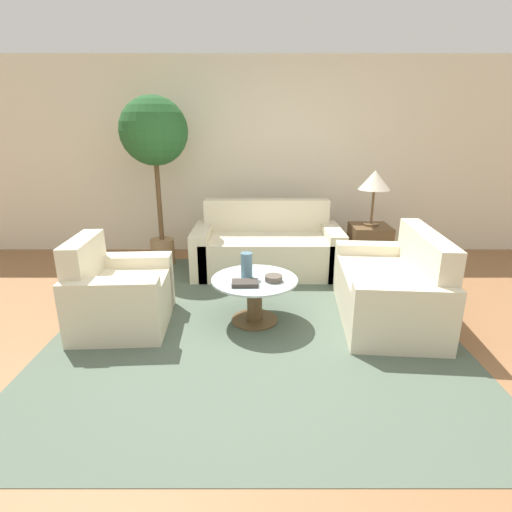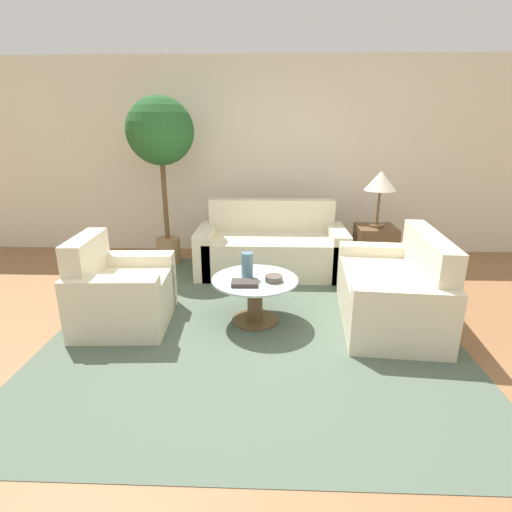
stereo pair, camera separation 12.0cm
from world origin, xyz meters
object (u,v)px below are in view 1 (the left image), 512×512
Objects in this scene: loveseat at (395,290)px; bowl at (275,278)px; armchair at (118,296)px; table_lamp at (376,182)px; potted_plant at (156,138)px; sofa_main at (268,248)px; coffee_table at (256,294)px; vase at (248,265)px; book_stack at (246,283)px.

loveseat reaches higher than bowl.
table_lamp is at bearing -64.51° from armchair.
loveseat is at bearing -32.10° from potted_plant.
potted_plant is (-2.60, 0.25, 0.48)m from table_lamp.
sofa_main is at bearing -9.82° from potted_plant.
potted_plant is (-1.20, 1.62, 1.31)m from coffee_table.
bowl is (1.37, -1.68, -1.14)m from potted_plant.
vase is (-1.47, -1.34, -0.57)m from table_lamp.
potted_plant reaches higher than armchair.
book_stack is (-0.25, -0.10, -0.01)m from bowl.
book_stack is at bearing -97.46° from armchair.
loveseat reaches higher than coffee_table.
potted_plant is (0.03, 1.69, 1.30)m from armchair.
book_stack is (-0.01, -0.19, -0.10)m from vase.
vase is 1.01× the size of book_stack.
table_lamp is at bearing -5.55° from potted_plant.
table_lamp is at bearing 42.25° from vase.
armchair is 3.96× the size of book_stack.
loveseat is at bearing -95.20° from table_lamp.
potted_plant is 8.93× the size of vase.
bowl is at bearing -89.13° from sofa_main.
armchair is 1.38× the size of table_lamp.
sofa_main is at bearing 90.87° from bowl.
armchair is at bearing -176.74° from coffee_table.
coffee_table is 0.24m from book_stack.
sofa_main is 1.75m from loveseat.
table_lamp reaches higher than sofa_main.
sofa_main is at bearing -46.52° from armchair.
coffee_table is 2.13m from table_lamp.
bowl is (0.17, -0.06, 0.17)m from coffee_table.
book_stack is at bearing -158.37° from bowl.
sofa_main is 7.76× the size of book_stack.
table_lamp is (0.12, 1.30, 0.82)m from loveseat.
table_lamp reaches higher than book_stack.
potted_plant is at bearing -4.18° from armchair.
armchair is at bearing -133.40° from sofa_main.
vase reaches higher than bowl.
potted_plant is at bearing 120.70° from book_stack.
sofa_main reaches higher than armchair.
bowl reaches higher than book_stack.
coffee_table is 1.19× the size of table_lamp.
sofa_main is 1.57m from book_stack.
armchair is 1.41m from bowl.
bowl is at bearing -19.82° from vase.
potted_plant is at bearing 129.20° from bowl.
armchair is 3.91× the size of vase.
coffee_table is at bearing -89.86° from armchair.
table_lamp is (2.63, 1.44, 0.82)m from armchair.
table_lamp is at bearing -0.91° from sofa_main.
vase is at bearing 160.18° from bowl.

